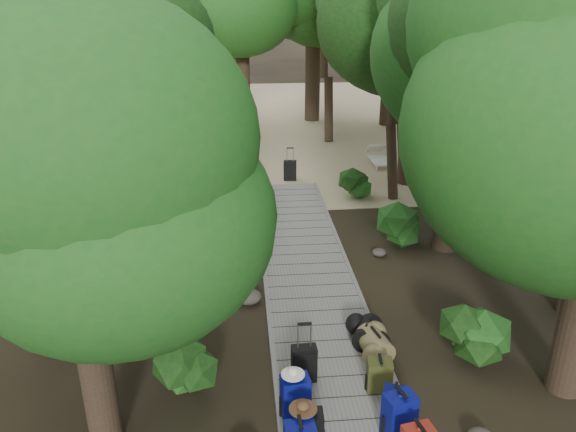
{
  "coord_description": "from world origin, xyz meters",
  "views": [
    {
      "loc": [
        -1.42,
        -9.86,
        6.07
      ],
      "look_at": [
        -0.33,
        2.26,
        1.0
      ],
      "focal_mm": 35.0,
      "sensor_mm": 36.0,
      "label": 1
    }
  ],
  "objects_px": {
    "backpack_left_c": "(295,395)",
    "suitcase_on_boardwalk": "(304,363)",
    "duffel_right_khaki": "(375,344)",
    "kayak": "(176,155)",
    "backpack_right_c": "(395,403)",
    "duffel_right_black": "(367,333)",
    "backpack_right_d": "(379,374)",
    "backpack_left_b": "(308,430)",
    "sun_lounger": "(381,157)",
    "backpack_right_b": "(399,414)",
    "lone_suitcase_on_sand": "(290,171)"
  },
  "relations": [
    {
      "from": "backpack_right_b",
      "to": "kayak",
      "type": "height_order",
      "value": "backpack_right_b"
    },
    {
      "from": "backpack_left_b",
      "to": "duffel_right_khaki",
      "type": "height_order",
      "value": "backpack_left_b"
    },
    {
      "from": "backpack_right_b",
      "to": "sun_lounger",
      "type": "xyz_separation_m",
      "value": [
        2.9,
        12.87,
        -0.17
      ]
    },
    {
      "from": "backpack_left_b",
      "to": "duffel_right_khaki",
      "type": "relative_size",
      "value": 1.07
    },
    {
      "from": "backpack_right_d",
      "to": "duffel_right_black",
      "type": "xyz_separation_m",
      "value": [
        0.09,
        1.23,
        -0.09
      ]
    },
    {
      "from": "backpack_left_b",
      "to": "backpack_right_d",
      "type": "relative_size",
      "value": 1.23
    },
    {
      "from": "backpack_right_d",
      "to": "kayak",
      "type": "bearing_deg",
      "value": 114.53
    },
    {
      "from": "backpack_right_c",
      "to": "duffel_right_black",
      "type": "bearing_deg",
      "value": 107.83
    },
    {
      "from": "kayak",
      "to": "sun_lounger",
      "type": "height_order",
      "value": "sun_lounger"
    },
    {
      "from": "backpack_left_c",
      "to": "suitcase_on_boardwalk",
      "type": "bearing_deg",
      "value": 66.86
    },
    {
      "from": "backpack_left_c",
      "to": "backpack_right_b",
      "type": "bearing_deg",
      "value": -27.84
    },
    {
      "from": "backpack_left_c",
      "to": "lone_suitcase_on_sand",
      "type": "xyz_separation_m",
      "value": [
        0.95,
        11.05,
        -0.16
      ]
    },
    {
      "from": "duffel_right_black",
      "to": "kayak",
      "type": "distance_m",
      "value": 12.96
    },
    {
      "from": "duffel_right_khaki",
      "to": "kayak",
      "type": "bearing_deg",
      "value": 97.39
    },
    {
      "from": "backpack_right_b",
      "to": "duffel_right_black",
      "type": "bearing_deg",
      "value": 71.94
    },
    {
      "from": "duffel_right_black",
      "to": "backpack_left_c",
      "type": "bearing_deg",
      "value": -105.08
    },
    {
      "from": "backpack_left_c",
      "to": "kayak",
      "type": "distance_m",
      "value": 14.2
    },
    {
      "from": "duffel_right_khaki",
      "to": "kayak",
      "type": "height_order",
      "value": "duffel_right_khaki"
    },
    {
      "from": "backpack_left_b",
      "to": "backpack_right_d",
      "type": "xyz_separation_m",
      "value": [
        1.26,
        1.16,
        -0.07
      ]
    },
    {
      "from": "backpack_right_b",
      "to": "backpack_right_d",
      "type": "xyz_separation_m",
      "value": [
        -0.04,
        0.99,
        -0.09
      ]
    },
    {
      "from": "backpack_left_b",
      "to": "backpack_left_c",
      "type": "height_order",
      "value": "backpack_left_c"
    },
    {
      "from": "backpack_left_c",
      "to": "lone_suitcase_on_sand",
      "type": "distance_m",
      "value": 11.09
    },
    {
      "from": "backpack_right_d",
      "to": "suitcase_on_boardwalk",
      "type": "relative_size",
      "value": 0.94
    },
    {
      "from": "suitcase_on_boardwalk",
      "to": "sun_lounger",
      "type": "xyz_separation_m",
      "value": [
        4.09,
        11.54,
        -0.1
      ]
    },
    {
      "from": "backpack_left_b",
      "to": "sun_lounger",
      "type": "height_order",
      "value": "backpack_left_b"
    },
    {
      "from": "backpack_right_b",
      "to": "duffel_right_black",
      "type": "height_order",
      "value": "backpack_right_b"
    },
    {
      "from": "backpack_left_c",
      "to": "duffel_right_black",
      "type": "relative_size",
      "value": 1.16
    },
    {
      "from": "backpack_left_b",
      "to": "kayak",
      "type": "bearing_deg",
      "value": 104.89
    },
    {
      "from": "backpack_right_c",
      "to": "duffel_right_black",
      "type": "distance_m",
      "value": 1.91
    },
    {
      "from": "backpack_left_c",
      "to": "lone_suitcase_on_sand",
      "type": "height_order",
      "value": "backpack_left_c"
    },
    {
      "from": "backpack_right_c",
      "to": "duffel_right_khaki",
      "type": "xyz_separation_m",
      "value": [
        0.07,
        1.54,
        -0.08
      ]
    },
    {
      "from": "suitcase_on_boardwalk",
      "to": "kayak",
      "type": "bearing_deg",
      "value": 101.95
    },
    {
      "from": "duffel_right_black",
      "to": "kayak",
      "type": "relative_size",
      "value": 0.23
    },
    {
      "from": "backpack_right_c",
      "to": "suitcase_on_boardwalk",
      "type": "relative_size",
      "value": 0.96
    },
    {
      "from": "backpack_left_c",
      "to": "lone_suitcase_on_sand",
      "type": "relative_size",
      "value": 1.18
    },
    {
      "from": "backpack_right_d",
      "to": "kayak",
      "type": "relative_size",
      "value": 0.21
    },
    {
      "from": "suitcase_on_boardwalk",
      "to": "backpack_left_b",
      "type": "bearing_deg",
      "value": -96.4
    },
    {
      "from": "backpack_right_c",
      "to": "lone_suitcase_on_sand",
      "type": "bearing_deg",
      "value": 111.08
    },
    {
      "from": "backpack_left_b",
      "to": "backpack_right_c",
      "type": "height_order",
      "value": "backpack_left_b"
    },
    {
      "from": "duffel_right_khaki",
      "to": "kayak",
      "type": "xyz_separation_m",
      "value": [
        -4.55,
        12.52,
        -0.18
      ]
    },
    {
      "from": "lone_suitcase_on_sand",
      "to": "sun_lounger",
      "type": "distance_m",
      "value": 3.6
    },
    {
      "from": "duffel_right_khaki",
      "to": "kayak",
      "type": "relative_size",
      "value": 0.24
    },
    {
      "from": "suitcase_on_boardwalk",
      "to": "duffel_right_khaki",
      "type": "bearing_deg",
      "value": 20.3
    },
    {
      "from": "backpack_left_c",
      "to": "backpack_right_c",
      "type": "xyz_separation_m",
      "value": [
        1.44,
        -0.2,
        -0.08
      ]
    },
    {
      "from": "backpack_left_c",
      "to": "sun_lounger",
      "type": "distance_m",
      "value": 13.08
    },
    {
      "from": "backpack_left_b",
      "to": "backpack_right_d",
      "type": "bearing_deg",
      "value": 45.29
    },
    {
      "from": "backpack_right_c",
      "to": "suitcase_on_boardwalk",
      "type": "distance_m",
      "value": 1.58
    },
    {
      "from": "backpack_left_c",
      "to": "sun_lounger",
      "type": "bearing_deg",
      "value": 62.97
    },
    {
      "from": "backpack_left_c",
      "to": "kayak",
      "type": "bearing_deg",
      "value": 94.57
    },
    {
      "from": "suitcase_on_boardwalk",
      "to": "backpack_right_c",
      "type": "bearing_deg",
      "value": -41.93
    }
  ]
}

